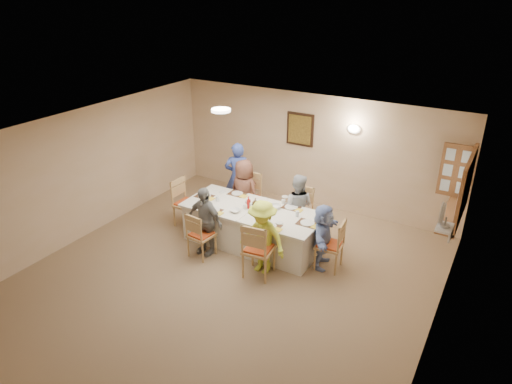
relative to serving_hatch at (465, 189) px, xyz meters
The scene contains 49 objects.
ground 4.28m from the serving_hatch, 143.22° to the right, with size 7.00×7.00×0.00m, color olive.
room_walls 4.01m from the serving_hatch, 143.22° to the right, with size 7.00×7.00×7.00m.
wall_picture 3.67m from the serving_hatch, 163.15° to the left, with size 0.62×0.05×0.72m.
wall_sconce 2.56m from the serving_hatch, 155.76° to the left, with size 0.26×0.09×0.18m, color white.
ceiling_light 4.41m from the serving_hatch, 167.93° to the right, with size 0.36×0.36×0.05m, color white.
serving_hatch is the anchor object (origin of this frame).
hatch_sill 0.54m from the serving_hatch, behind, with size 0.30×1.50×0.05m, color #9C6238.
shutter_door 0.80m from the serving_hatch, 108.89° to the left, with size 0.55×0.04×1.00m, color #9C6238.
fan_shelf 1.36m from the serving_hatch, 93.39° to the right, with size 0.22×0.36×0.03m, color white.
desk_fan 1.36m from the serving_hatch, 94.66° to the right, with size 0.30×0.30×0.28m, color #A5A5A8, non-canonical shape.
dining_table 3.76m from the serving_hatch, 161.48° to the right, with size 2.64×1.11×0.76m, color white.
chair_back_left 4.14m from the serving_hatch, behind, with size 0.49×0.49×1.03m, color tan, non-canonical shape.
chair_back_right 3.00m from the serving_hatch, behind, with size 0.47×0.47×0.97m, color tan, non-canonical shape.
chair_front_left 4.57m from the serving_hatch, 154.15° to the right, with size 0.43×0.43×0.90m, color tan, non-canonical shape.
chair_front_right 3.55m from the serving_hatch, 145.33° to the right, with size 0.50×0.50×1.04m, color tan, non-canonical shape.
chair_left_end 5.18m from the serving_hatch, 167.03° to the right, with size 0.48×0.48×0.99m, color tan, non-canonical shape.
chair_right_end 2.41m from the serving_hatch, 148.42° to the right, with size 0.45×0.45×0.94m, color tan, non-canonical shape.
diner_back_left 4.11m from the serving_hatch, behind, with size 0.73×0.52×1.39m, color brown.
diner_back_right 2.96m from the serving_hatch, behind, with size 0.73×0.62×1.33m, color #A8ACB6.
diner_front_left 4.48m from the serving_hatch, 155.55° to the right, with size 0.80×0.40×1.32m, color gray.
diner_front_right 3.45m from the serving_hatch, 147.02° to the right, with size 0.90×0.56×1.34m, color #DAEE42.
diner_right_end 2.46m from the serving_hatch, 150.12° to the right, with size 0.55×1.15×1.19m, color #8DA7E6.
caregiver 4.52m from the serving_hatch, behind, with size 0.67×0.59×1.54m, color #384EA8.
placemat_fl 4.36m from the serving_hatch, 158.71° to the right, with size 0.34×0.25×0.01m, color #472B19.
plate_fl 4.36m from the serving_hatch, 158.71° to the right, with size 0.26×0.26×0.02m, color white.
napkin_fl 4.22m from the serving_hatch, 157.16° to the right, with size 0.13×0.13×0.01m, color yellow.
placemat_fr 3.29m from the serving_hatch, 150.91° to the right, with size 0.38×0.28×0.01m, color #472B19.
plate_fr 3.29m from the serving_hatch, 150.91° to the right, with size 0.24×0.24×0.01m, color white.
napkin_fr 3.17m from the serving_hatch, 148.47° to the right, with size 0.14×0.14×0.01m, color yellow.
placemat_bl 4.14m from the serving_hatch, 169.79° to the right, with size 0.35×0.26×0.01m, color #472B19.
plate_bl 4.14m from the serving_hatch, 169.79° to the right, with size 0.22×0.22×0.01m, color white.
napkin_bl 3.97m from the serving_hatch, 168.60° to the right, with size 0.14×0.14×0.01m, color yellow.
placemat_br 2.99m from the serving_hatch, 165.58° to the right, with size 0.33×0.25×0.01m, color #472B19.
plate_br 2.99m from the serving_hatch, 165.58° to the right, with size 0.25×0.25×0.02m, color white.
napkin_br 2.83m from the serving_hatch, 163.63° to the right, with size 0.13×0.13×0.01m, color yellow.
placemat_le 4.71m from the serving_hatch, 165.79° to the right, with size 0.35×0.26×0.01m, color #472B19.
plate_le 4.71m from the serving_hatch, 165.79° to the right, with size 0.25×0.25×0.02m, color white.
napkin_le 4.55m from the serving_hatch, 164.60° to the right, with size 0.14×0.14×0.01m, color yellow.
placemat_re 2.66m from the serving_hatch, 153.47° to the right, with size 0.36×0.27×0.01m, color #472B19.
plate_re 2.66m from the serving_hatch, 153.47° to the right, with size 0.25×0.25×0.02m, color white.
napkin_re 2.53m from the serving_hatch, 150.51° to the right, with size 0.15×0.15×0.01m, color yellow.
teacup_a 4.49m from the serving_hatch, 160.88° to the right, with size 0.12×0.12×0.09m, color white.
teacup_b 3.16m from the serving_hatch, 167.76° to the right, with size 0.11×0.11×0.08m, color white.
bowl_a 3.94m from the serving_hatch, 158.87° to the right, with size 0.23×0.23×0.05m, color white.
bowl_b 3.26m from the serving_hatch, 163.46° to the right, with size 0.23×0.23×0.07m, color white.
condiment_ketchup 3.72m from the serving_hatch, 161.78° to the right, with size 0.10×0.10×0.24m, color red.
condiment_brown 3.59m from the serving_hatch, 161.96° to the right, with size 0.11×0.11×0.21m, color #3C2610.
condiment_malt 3.60m from the serving_hatch, 160.04° to the right, with size 0.14×0.14×0.15m, color #3C2610.
drinking_glass 3.78m from the serving_hatch, 162.94° to the right, with size 0.07×0.07×0.11m, color silver.
Camera 1 is at (3.68, -5.24, 4.59)m, focal length 32.00 mm.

